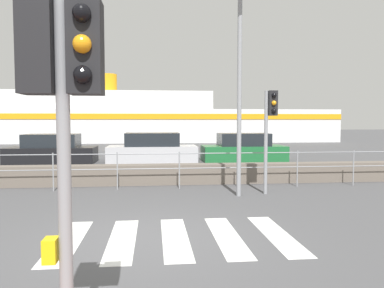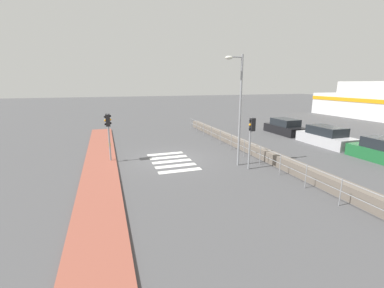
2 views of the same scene
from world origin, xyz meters
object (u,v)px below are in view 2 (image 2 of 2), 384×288
streetlamp (238,99)px  parked_car_black (285,127)px  parked_car_silver (326,137)px  traffic_light_near (108,125)px  traffic_light_far (251,132)px

streetlamp → parked_car_black: streetlamp is taller
streetlamp → parked_car_black: (-7.13, 8.96, -3.18)m
streetlamp → parked_car_silver: streetlamp is taller
traffic_light_near → traffic_light_far: 8.13m
streetlamp → parked_car_silver: 9.78m
traffic_light_near → parked_car_silver: bearing=87.8°
traffic_light_far → parked_car_black: 11.85m
streetlamp → parked_car_silver: (-2.33, 8.96, -3.16)m
traffic_light_far → parked_car_black: bearing=133.2°
parked_car_black → parked_car_silver: (4.80, 0.00, 0.02)m
traffic_light_far → parked_car_black: size_ratio=0.69×
parked_car_silver → traffic_light_far: bearing=-69.3°
streetlamp → parked_car_black: bearing=128.5°
streetlamp → parked_car_black: 11.89m
traffic_light_near → streetlamp: bearing=66.6°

